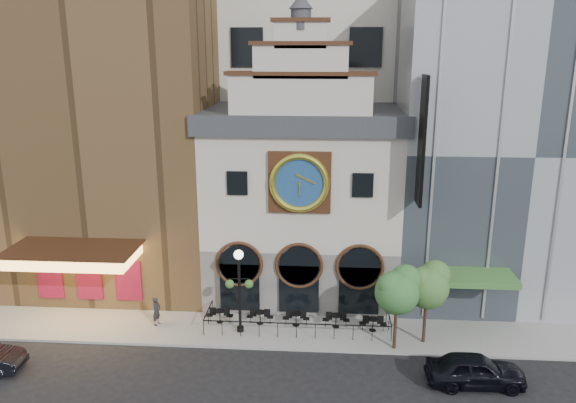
% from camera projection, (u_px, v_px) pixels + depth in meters
% --- Properties ---
extents(ground, '(120.00, 120.00, 0.00)m').
position_uv_depth(ground, '(295.00, 351.00, 30.60)').
color(ground, black).
rests_on(ground, ground).
extents(sidewalk, '(44.00, 5.00, 0.15)m').
position_uv_depth(sidewalk, '(298.00, 328.00, 32.98)').
color(sidewalk, gray).
rests_on(sidewalk, ground).
extents(clock_building, '(12.60, 8.78, 18.65)m').
position_uv_depth(clock_building, '(302.00, 196.00, 36.33)').
color(clock_building, '#605E5B').
rests_on(clock_building, ground).
extents(theater_building, '(14.00, 15.60, 25.00)m').
position_uv_depth(theater_building, '(111.00, 100.00, 37.66)').
color(theater_building, brown).
rests_on(theater_building, ground).
extents(retail_building, '(14.00, 14.40, 20.00)m').
position_uv_depth(retail_building, '(503.00, 140.00, 36.63)').
color(retail_building, gray).
rests_on(retail_building, ground).
extents(cafe_railing, '(10.60, 2.60, 0.90)m').
position_uv_depth(cafe_railing, '(298.00, 320.00, 32.84)').
color(cafe_railing, black).
rests_on(cafe_railing, sidewalk).
extents(bistro_0, '(1.58, 0.68, 0.90)m').
position_uv_depth(bistro_0, '(220.00, 315.00, 33.40)').
color(bistro_0, black).
rests_on(bistro_0, sidewalk).
extents(bistro_1, '(1.58, 0.68, 0.90)m').
position_uv_depth(bistro_1, '(260.00, 316.00, 33.24)').
color(bistro_1, black).
rests_on(bistro_1, sidewalk).
extents(bistro_2, '(1.58, 0.68, 0.90)m').
position_uv_depth(bistro_2, '(296.00, 318.00, 33.03)').
color(bistro_2, black).
rests_on(bistro_2, sidewalk).
extents(bistro_3, '(1.58, 0.68, 0.90)m').
position_uv_depth(bistro_3, '(336.00, 320.00, 32.84)').
color(bistro_3, black).
rests_on(bistro_3, sidewalk).
extents(bistro_4, '(1.58, 0.68, 0.90)m').
position_uv_depth(bistro_4, '(373.00, 323.00, 32.40)').
color(bistro_4, black).
rests_on(bistro_4, sidewalk).
extents(car_right, '(4.83, 2.05, 1.63)m').
position_uv_depth(car_right, '(475.00, 370.00, 27.37)').
color(car_right, black).
rests_on(car_right, ground).
extents(pedestrian, '(0.57, 0.72, 1.73)m').
position_uv_depth(pedestrian, '(157.00, 311.00, 33.03)').
color(pedestrian, black).
rests_on(pedestrian, sidewalk).
extents(lamppost, '(1.60, 0.59, 4.99)m').
position_uv_depth(lamppost, '(239.00, 282.00, 31.66)').
color(lamppost, black).
rests_on(lamppost, sidewalk).
extents(tree_left, '(2.47, 2.37, 4.75)m').
position_uv_depth(tree_left, '(398.00, 289.00, 29.76)').
color(tree_left, '#382619').
rests_on(tree_left, sidewalk).
extents(tree_right, '(2.45, 2.36, 4.73)m').
position_uv_depth(tree_right, '(428.00, 284.00, 30.44)').
color(tree_right, '#382619').
rests_on(tree_right, sidewalk).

